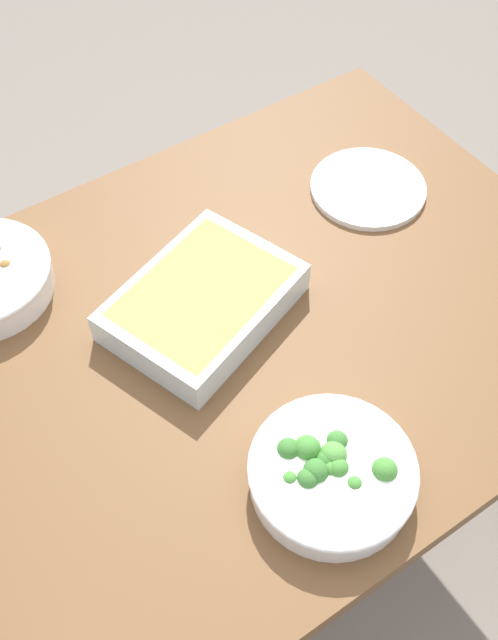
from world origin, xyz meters
TOP-DOWN VIEW (x-y plane):
  - ground_plane at (0.00, 0.00)m, footprint 6.00×6.00m
  - dining_table at (0.00, 0.00)m, footprint 1.20×0.90m
  - broccoli_bowl at (-0.07, -0.30)m, footprint 0.24×0.24m
  - baking_dish at (-0.06, 0.05)m, footprint 0.36×0.31m
  - side_plate at (0.36, 0.13)m, footprint 0.22×0.22m

SIDE VIEW (x-z plane):
  - ground_plane at x=0.00m, z-range 0.00..0.00m
  - dining_table at x=0.00m, z-range 0.28..1.02m
  - side_plate at x=0.36m, z-range 0.74..0.75m
  - broccoli_bowl at x=-0.07m, z-range 0.74..0.80m
  - baking_dish at x=-0.06m, z-range 0.74..0.80m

